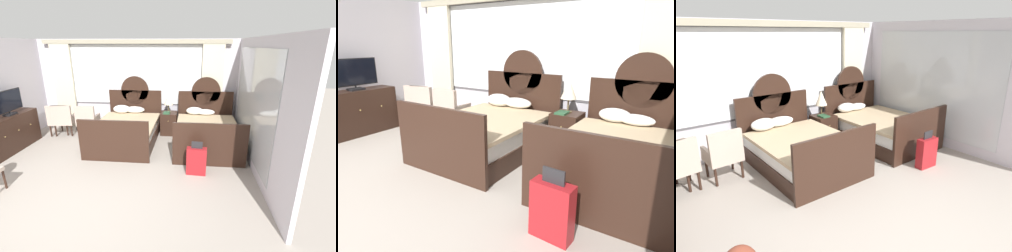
% 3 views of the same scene
% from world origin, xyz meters
% --- Properties ---
extents(ground_plane, '(24.00, 24.00, 0.00)m').
position_xyz_m(ground_plane, '(0.00, 0.00, 0.00)').
color(ground_plane, '#9E9389').
extents(wall_back_window, '(6.03, 0.22, 2.70)m').
position_xyz_m(wall_back_window, '(0.00, 3.92, 1.44)').
color(wall_back_window, silver).
rests_on(wall_back_window, ground_plane).
extents(wall_right_mirror, '(0.08, 4.52, 2.70)m').
position_xyz_m(wall_right_mirror, '(3.04, 1.69, 1.35)').
color(wall_right_mirror, silver).
rests_on(wall_right_mirror, ground_plane).
extents(bed_near_window, '(1.60, 2.27, 1.66)m').
position_xyz_m(bed_near_window, '(-0.02, 2.66, 0.35)').
color(bed_near_window, black).
rests_on(bed_near_window, ground_plane).
extents(bed_near_mirror, '(1.60, 2.27, 1.66)m').
position_xyz_m(bed_near_mirror, '(2.10, 2.65, 0.35)').
color(bed_near_mirror, black).
rests_on(bed_near_mirror, ground_plane).
extents(nightstand_between_beds, '(0.47, 0.49, 0.66)m').
position_xyz_m(nightstand_between_beds, '(1.05, 3.41, 0.33)').
color(nightstand_between_beds, black).
rests_on(nightstand_between_beds, ground_plane).
extents(table_lamp_on_nightstand, '(0.27, 0.27, 0.56)m').
position_xyz_m(table_lamp_on_nightstand, '(1.03, 3.45, 1.05)').
color(table_lamp_on_nightstand, brown).
rests_on(table_lamp_on_nightstand, nightstand_between_beds).
extents(book_on_nightstand, '(0.18, 0.26, 0.03)m').
position_xyz_m(book_on_nightstand, '(0.99, 3.31, 0.67)').
color(book_on_nightstand, '#285133').
rests_on(book_on_nightstand, nightstand_between_beds).
extents(dresser_minibar, '(0.48, 1.65, 0.89)m').
position_xyz_m(dresser_minibar, '(-2.78, 1.87, 0.45)').
color(dresser_minibar, black).
rests_on(dresser_minibar, ground_plane).
extents(tv_flatscreen, '(0.20, 0.93, 0.61)m').
position_xyz_m(tv_flatscreen, '(-2.76, 1.97, 1.21)').
color(tv_flatscreen, black).
rests_on(tv_flatscreen, dresser_minibar).
extents(armchair_by_window_left, '(0.58, 0.58, 0.92)m').
position_xyz_m(armchair_by_window_left, '(-1.29, 3.03, 0.49)').
color(armchair_by_window_left, '#B29E8E').
rests_on(armchair_by_window_left, ground_plane).
extents(armchair_by_window_centre, '(0.62, 0.62, 0.92)m').
position_xyz_m(armchair_by_window_centre, '(-2.00, 3.03, 0.49)').
color(armchair_by_window_centre, '#B29E8E').
rests_on(armchair_by_window_centre, ground_plane).
extents(armchair_by_window_right, '(0.68, 0.68, 0.92)m').
position_xyz_m(armchair_by_window_right, '(-2.16, 3.03, 0.49)').
color(armchair_by_window_right, '#B29E8E').
rests_on(armchair_by_window_right, ground_plane).
extents(suitcase_on_floor, '(0.41, 0.20, 0.72)m').
position_xyz_m(suitcase_on_floor, '(1.83, 1.14, 0.29)').
color(suitcase_on_floor, maroon).
rests_on(suitcase_on_floor, ground_plane).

